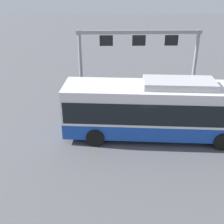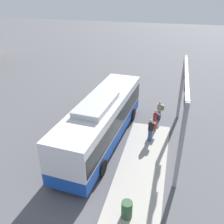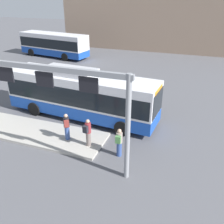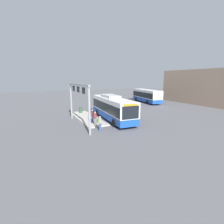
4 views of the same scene
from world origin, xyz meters
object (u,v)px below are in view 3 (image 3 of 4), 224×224
bus_background_left (54,44)px  person_waiting_mid (67,126)px  person_boarding (88,132)px  bus_main (80,93)px  person_waiting_near (119,142)px

bus_background_left → person_waiting_mid: bus_background_left is taller
person_waiting_mid → person_boarding: bearing=-130.6°
bus_background_left → person_waiting_mid: size_ratio=6.07×
person_boarding → bus_main: bearing=39.4°
bus_background_left → person_waiting_mid: (12.15, -18.33, -0.73)m
bus_main → person_boarding: (2.12, -3.45, -0.76)m
person_waiting_near → person_waiting_mid: size_ratio=1.00×
person_boarding → person_waiting_mid: (-1.44, 0.18, 0.00)m
person_boarding → person_waiting_near: size_ratio=1.00×
person_waiting_mid → bus_background_left: bearing=0.2°
bus_main → person_waiting_near: (4.00, -3.59, -0.92)m
person_waiting_near → person_waiting_mid: person_waiting_mid is taller
bus_background_left → person_waiting_near: (15.48, -18.66, -0.89)m
bus_main → person_boarding: size_ratio=6.59×
person_waiting_near → bus_main: bearing=44.3°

